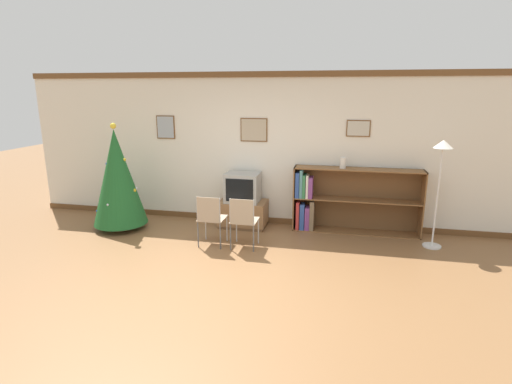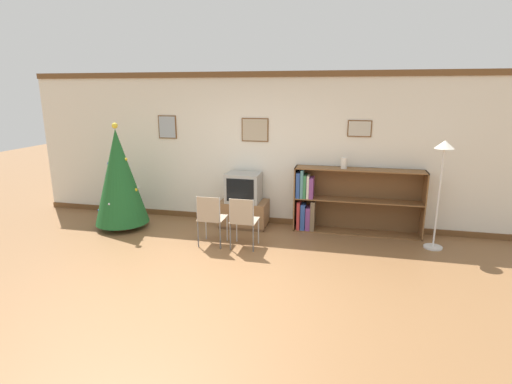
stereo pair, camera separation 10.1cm
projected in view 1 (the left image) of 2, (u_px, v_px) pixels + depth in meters
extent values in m
plane|color=brown|center=(218.00, 283.00, 5.07)|extent=(24.00, 24.00, 0.00)
cube|color=silver|center=(259.00, 150.00, 7.16)|extent=(8.88, 0.08, 2.70)
cube|color=brown|center=(259.00, 74.00, 6.79)|extent=(8.88, 0.03, 0.10)
cube|color=brown|center=(258.00, 219.00, 7.43)|extent=(8.88, 0.03, 0.10)
cube|color=brown|center=(166.00, 127.00, 7.38)|extent=(0.35, 0.02, 0.42)
cube|color=#9EA8B2|center=(165.00, 127.00, 7.37)|extent=(0.32, 0.01, 0.39)
cube|color=brown|center=(254.00, 130.00, 7.05)|extent=(0.48, 0.02, 0.41)
cube|color=tan|center=(254.00, 130.00, 7.03)|extent=(0.45, 0.01, 0.38)
cube|color=brown|center=(358.00, 128.00, 6.67)|extent=(0.39, 0.02, 0.28)
cube|color=#BCB7A8|center=(358.00, 128.00, 6.66)|extent=(0.36, 0.01, 0.24)
cylinder|color=maroon|center=(122.00, 225.00, 7.10)|extent=(0.36, 0.36, 0.10)
cone|color=#1E5B28|center=(118.00, 177.00, 6.88)|extent=(0.92, 0.92, 1.66)
sphere|color=yellow|center=(113.00, 126.00, 6.67)|extent=(0.10, 0.10, 0.10)
sphere|color=silver|center=(136.00, 189.00, 7.07)|extent=(0.06, 0.06, 0.06)
sphere|color=#1E4CB2|center=(107.00, 164.00, 6.85)|extent=(0.06, 0.06, 0.06)
sphere|color=gold|center=(124.00, 160.00, 6.80)|extent=(0.06, 0.06, 0.06)
sphere|color=silver|center=(108.00, 205.00, 6.67)|extent=(0.04, 0.04, 0.04)
sphere|color=silver|center=(100.00, 204.00, 7.00)|extent=(0.05, 0.05, 0.05)
sphere|color=gold|center=(134.00, 190.00, 6.90)|extent=(0.06, 0.06, 0.06)
sphere|color=#1E4CB2|center=(97.00, 211.00, 6.89)|extent=(0.04, 0.04, 0.04)
cube|color=brown|center=(243.00, 225.00, 7.21)|extent=(0.81, 0.52, 0.05)
cube|color=olive|center=(243.00, 212.00, 7.16)|extent=(0.84, 0.54, 0.42)
cube|color=#9E9E99|center=(243.00, 187.00, 7.04)|extent=(0.59, 0.48, 0.51)
cube|color=black|center=(239.00, 191.00, 6.81)|extent=(0.48, 0.01, 0.40)
cube|color=tan|center=(212.00, 218.00, 6.27)|extent=(0.40, 0.40, 0.02)
cube|color=tan|center=(208.00, 210.00, 6.04)|extent=(0.35, 0.02, 0.38)
cylinder|color=#B2B2B2|center=(206.00, 227.00, 6.53)|extent=(0.02, 0.02, 0.42)
cylinder|color=#B2B2B2|center=(227.00, 228.00, 6.46)|extent=(0.02, 0.02, 0.42)
cylinder|color=#B2B2B2|center=(198.00, 234.00, 6.19)|extent=(0.02, 0.02, 0.42)
cylinder|color=#B2B2B2|center=(220.00, 236.00, 6.12)|extent=(0.02, 0.02, 0.42)
cylinder|color=#B2B2B2|center=(198.00, 222.00, 6.14)|extent=(0.02, 0.02, 0.82)
cylinder|color=#B2B2B2|center=(220.00, 224.00, 6.07)|extent=(0.02, 0.02, 0.82)
cube|color=tan|center=(245.00, 220.00, 6.16)|extent=(0.40, 0.40, 0.02)
cube|color=tan|center=(242.00, 212.00, 5.93)|extent=(0.35, 0.02, 0.38)
cylinder|color=#B2B2B2|center=(237.00, 229.00, 6.42)|extent=(0.02, 0.02, 0.42)
cylinder|color=#B2B2B2|center=(258.00, 231.00, 6.35)|extent=(0.02, 0.02, 0.42)
cylinder|color=#B2B2B2|center=(231.00, 237.00, 6.08)|extent=(0.02, 0.02, 0.42)
cylinder|color=#B2B2B2|center=(254.00, 239.00, 6.01)|extent=(0.02, 0.02, 0.42)
cylinder|color=#B2B2B2|center=(230.00, 225.00, 6.03)|extent=(0.02, 0.02, 0.82)
cylinder|color=#B2B2B2|center=(254.00, 226.00, 5.96)|extent=(0.02, 0.02, 0.82)
cube|color=brown|center=(294.00, 198.00, 6.99)|extent=(0.02, 0.36, 1.12)
cube|color=brown|center=(422.00, 205.00, 6.57)|extent=(0.02, 0.36, 1.12)
cube|color=brown|center=(358.00, 169.00, 6.64)|extent=(2.13, 0.36, 0.02)
cube|color=brown|center=(354.00, 231.00, 6.91)|extent=(2.13, 0.36, 0.02)
cube|color=brown|center=(356.00, 200.00, 6.77)|extent=(2.09, 0.36, 0.02)
cube|color=brown|center=(356.00, 198.00, 6.94)|extent=(2.13, 0.01, 1.12)
cube|color=#B73333|center=(298.00, 214.00, 7.02)|extent=(0.05, 0.28, 0.49)
cube|color=#2D4C93|center=(302.00, 216.00, 6.97)|extent=(0.08, 0.21, 0.46)
cube|color=#7A3D7F|center=(307.00, 218.00, 6.98)|extent=(0.08, 0.26, 0.40)
cube|color=#756047|center=(312.00, 215.00, 6.94)|extent=(0.07, 0.23, 0.52)
cube|color=#2D4C93|center=(298.00, 184.00, 6.89)|extent=(0.06, 0.28, 0.44)
cube|color=teal|center=(301.00, 184.00, 6.83)|extent=(0.05, 0.20, 0.49)
cube|color=#337547|center=(304.00, 186.00, 6.87)|extent=(0.05, 0.29, 0.40)
cube|color=silver|center=(307.00, 186.00, 6.83)|extent=(0.04, 0.23, 0.39)
cube|color=#7A3D7F|center=(311.00, 187.00, 6.84)|extent=(0.07, 0.25, 0.36)
cylinder|color=silver|center=(343.00, 163.00, 6.65)|extent=(0.10, 0.10, 0.18)
torus|color=silver|center=(343.00, 158.00, 6.63)|extent=(0.09, 0.09, 0.02)
cylinder|color=silver|center=(432.00, 246.00, 6.26)|extent=(0.28, 0.28, 0.03)
cylinder|color=silver|center=(437.00, 198.00, 6.07)|extent=(0.03, 0.03, 1.53)
cone|color=white|center=(443.00, 144.00, 5.86)|extent=(0.28, 0.28, 0.12)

